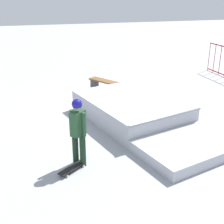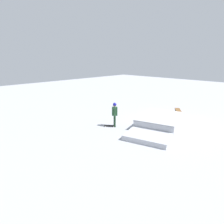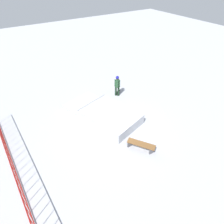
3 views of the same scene
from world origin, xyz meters
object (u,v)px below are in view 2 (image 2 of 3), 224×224
at_px(skate_ramp, 158,123).
at_px(skater, 115,113).
at_px(skateboard, 110,126).
at_px(park_bench, 178,112).

xyz_separation_m(skate_ramp, skater, (1.97, -2.29, 0.69)).
height_order(skateboard, park_bench, park_bench).
bearing_deg(skateboard, park_bench, -149.70).
bearing_deg(skater, park_bench, -155.24).
relative_size(skateboard, park_bench, 0.49).
relative_size(skate_ramp, park_bench, 3.80).
bearing_deg(skater, skateboard, 3.60).
xyz_separation_m(skate_ramp, park_bench, (-3.55, -0.20, 0.04)).
distance_m(skate_ramp, skateboard, 3.35).
bearing_deg(park_bench, skater, -20.73).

